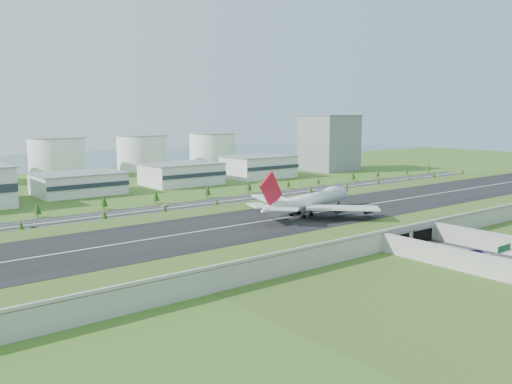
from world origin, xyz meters
TOP-DOWN VIEW (x-y plane):
  - ground at (0.00, 0.00)m, footprint 1200.00×1200.00m
  - airfield_deck at (0.00, -0.09)m, footprint 520.00×100.00m
  - sign_gantry_near at (0.00, -95.04)m, footprint 38.70×0.70m
  - north_expressway at (0.00, 95.00)m, footprint 560.00×36.00m
  - tree_row at (2.77, 96.13)m, footprint 499.38×48.69m
  - hangar_mid_a at (-60.00, 190.00)m, footprint 58.00×42.00m
  - hangar_mid_b at (25.00, 190.00)m, footprint 58.00×42.00m
  - hangar_mid_c at (105.00, 190.00)m, footprint 58.00×42.00m
  - office_tower at (200.00, 195.00)m, footprint 46.00×46.00m
  - fuel_tank_b at (-35.00, 310.00)m, footprint 50.00×50.00m
  - fuel_tank_c at (50.00, 310.00)m, footprint 50.00×50.00m
  - fuel_tank_d at (135.00, 310.00)m, footprint 50.00×50.00m
  - bay_water at (0.00, 480.00)m, footprint 1200.00×260.00m
  - boeing_747 at (-14.08, -0.28)m, footprint 77.55×72.43m
  - car_0 at (-11.42, -89.71)m, footprint 2.96×5.19m
  - car_2 at (8.79, -75.64)m, footprint 4.54×6.74m
  - car_4 at (-120.84, 87.10)m, footprint 4.29×1.90m
  - car_5 at (51.06, 102.23)m, footprint 4.96×3.19m
  - car_6 at (221.83, 89.08)m, footprint 5.04×2.36m
  - car_7 at (-37.76, 103.93)m, footprint 5.66×3.85m

SIDE VIEW (x-z plane):
  - ground at x=0.00m, z-range 0.00..0.00m
  - bay_water at x=0.00m, z-range 0.00..0.06m
  - north_expressway at x=0.00m, z-range 0.00..0.12m
  - car_6 at x=221.83m, z-range 0.12..1.52m
  - car_4 at x=-120.84m, z-range 0.12..1.55m
  - car_7 at x=-37.76m, z-range 0.12..1.64m
  - car_5 at x=51.06m, z-range 0.12..1.66m
  - car_0 at x=-11.42m, z-range 0.12..1.78m
  - car_2 at x=8.79m, z-range 0.12..1.84m
  - airfield_deck at x=0.00m, z-range -0.48..8.72m
  - tree_row at x=2.77m, z-range 0.59..8.98m
  - sign_gantry_near at x=0.00m, z-range 2.05..11.85m
  - hangar_mid_a at x=-60.00m, z-range 0.00..15.00m
  - hangar_mid_b at x=25.00m, z-range 0.00..17.00m
  - hangar_mid_c at x=105.00m, z-range 0.00..19.00m
  - boeing_747 at x=-14.08m, z-range 2.67..27.09m
  - fuel_tank_b at x=-35.00m, z-range 0.00..35.00m
  - fuel_tank_c at x=50.00m, z-range 0.00..35.00m
  - fuel_tank_d at x=135.00m, z-range 0.00..35.00m
  - office_tower at x=200.00m, z-range 0.00..55.00m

